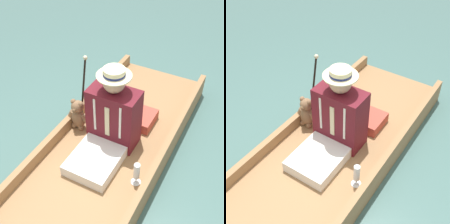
% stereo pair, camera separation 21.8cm
% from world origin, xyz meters
% --- Properties ---
extents(ground_plane, '(16.00, 16.00, 0.00)m').
position_xyz_m(ground_plane, '(0.00, 0.00, 0.00)').
color(ground_plane, '#476B66').
extents(punt_boat, '(1.07, 3.15, 0.27)m').
position_xyz_m(punt_boat, '(0.00, 0.00, 0.09)').
color(punt_boat, '#997047').
rests_on(punt_boat, ground_plane).
extents(seat_cushion, '(0.44, 0.31, 0.11)m').
position_xyz_m(seat_cushion, '(-0.04, -0.57, 0.21)').
color(seat_cushion, '#B24738').
rests_on(seat_cushion, punt_boat).
extents(seated_person, '(0.46, 0.76, 0.82)m').
position_xyz_m(seated_person, '(0.01, -0.14, 0.45)').
color(seated_person, white).
rests_on(seated_person, punt_boat).
extents(teddy_bear, '(0.24, 0.14, 0.34)m').
position_xyz_m(teddy_bear, '(0.41, -0.22, 0.32)').
color(teddy_bear, '#846042').
rests_on(teddy_bear, punt_boat).
extents(wine_glass, '(0.09, 0.09, 0.23)m').
position_xyz_m(wine_glass, '(-0.40, 0.15, 0.29)').
color(wine_glass, silver).
rests_on(wine_glass, punt_boat).
extents(walking_cane, '(0.04, 0.19, 0.71)m').
position_xyz_m(walking_cane, '(0.43, -0.39, 0.58)').
color(walking_cane, black).
rests_on(walking_cane, punt_boat).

